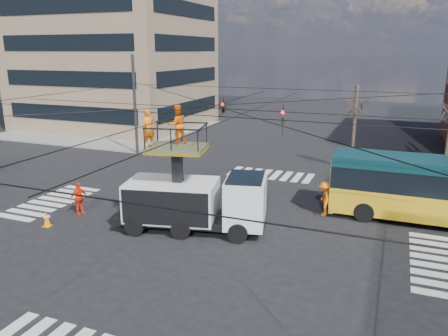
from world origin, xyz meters
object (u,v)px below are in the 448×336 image
Objects in this scene: flagger at (324,199)px; worker_ground at (79,198)px; traffic_cone at (47,219)px; utility_truck at (195,190)px.

worker_ground is at bearing -87.02° from flagger.
traffic_cone is at bearing -171.43° from worker_ground.
utility_truck reaches higher than traffic_cone.
utility_truck is at bearing 18.81° from traffic_cone.
utility_truck is 9.44× the size of traffic_cone.
utility_truck is at bearing -67.31° from worker_ground.
worker_ground is at bearing 170.80° from utility_truck.
flagger is at bearing 25.15° from utility_truck.
traffic_cone is 0.45× the size of worker_ground.
worker_ground reaches higher than traffic_cone.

